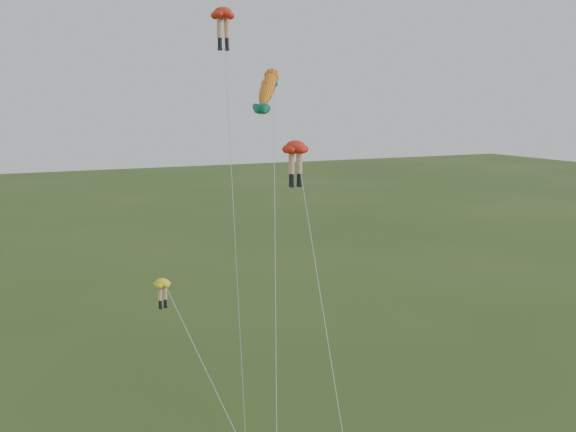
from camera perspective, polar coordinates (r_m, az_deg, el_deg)
name	(u,v)px	position (r m, az deg, el deg)	size (l,w,h in m)	color
legs_kite_red_high	(223,22)	(40.60, -5.78, 16.78)	(4.41, 13.25, 23.11)	red
legs_kite_red_mid	(296,154)	(37.48, 0.71, 5.57)	(2.38, 9.81, 15.23)	red
legs_kite_yellow	(167,295)	(33.15, -10.71, -6.89)	(3.15, 8.43, 8.58)	yellow
fish_kite	(268,89)	(36.06, -1.78, 11.20)	(4.62, 9.93, 19.58)	gold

